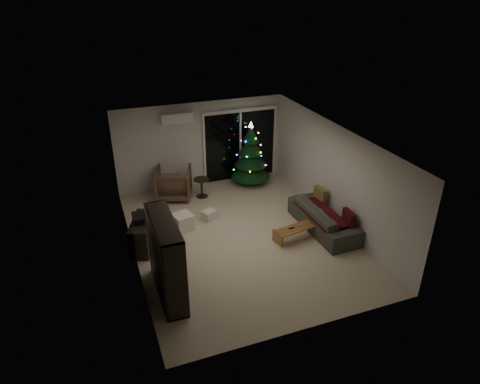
% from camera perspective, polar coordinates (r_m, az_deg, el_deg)
% --- Properties ---
extents(room, '(6.50, 7.51, 2.60)m').
position_cam_1_polar(room, '(11.28, -0.43, 2.67)').
color(room, beige).
rests_on(room, ground).
extents(bookshelf, '(0.99, 1.69, 1.65)m').
position_cam_1_polar(bookshelf, '(8.32, -11.19, -8.96)').
color(bookshelf, black).
rests_on(bookshelf, floor).
extents(media_cabinet, '(0.79, 1.21, 0.71)m').
position_cam_1_polar(media_cabinet, '(10.08, -12.83, -5.46)').
color(media_cabinet, black).
rests_on(media_cabinet, floor).
extents(stereo, '(0.36, 0.42, 0.15)m').
position_cam_1_polar(stereo, '(9.86, -13.08, -3.35)').
color(stereo, black).
rests_on(stereo, media_cabinet).
extents(armchair, '(1.20, 1.22, 0.88)m').
position_cam_1_polar(armchair, '(12.14, -8.82, 1.17)').
color(armchair, brown).
rests_on(armchair, floor).
extents(ottoman, '(0.55, 0.55, 0.40)m').
position_cam_1_polar(ottoman, '(10.69, -7.63, -3.94)').
color(ottoman, silver).
rests_on(ottoman, floor).
extents(cardboard_box_a, '(0.47, 0.37, 0.32)m').
position_cam_1_polar(cardboard_box_a, '(10.61, -10.23, -4.68)').
color(cardboard_box_a, beige).
rests_on(cardboard_box_a, floor).
extents(cardboard_box_b, '(0.44, 0.40, 0.25)m').
position_cam_1_polar(cardboard_box_b, '(11.07, -4.12, -3.07)').
color(cardboard_box_b, beige).
rests_on(cardboard_box_b, floor).
extents(side_table, '(0.52, 0.52, 0.55)m').
position_cam_1_polar(side_table, '(12.16, -5.13, 0.57)').
color(side_table, black).
rests_on(side_table, floor).
extents(floor_lamp, '(0.30, 0.30, 1.88)m').
position_cam_1_polar(floor_lamp, '(12.66, -8.62, 4.74)').
color(floor_lamp, black).
rests_on(floor_lamp, floor).
extents(sofa, '(0.89, 2.20, 0.64)m').
position_cam_1_polar(sofa, '(10.73, 11.10, -3.36)').
color(sofa, '#383C35').
rests_on(sofa, floor).
extents(sofa_throw, '(0.68, 1.58, 0.05)m').
position_cam_1_polar(sofa_throw, '(10.62, 10.71, -2.79)').
color(sofa_throw, '#3F0B0F').
rests_on(sofa_throw, sofa).
extents(cushion_a, '(0.16, 0.43, 0.42)m').
position_cam_1_polar(cushion_a, '(11.21, 10.64, -0.44)').
color(cushion_a, olive).
rests_on(cushion_a, sofa).
extents(cushion_b, '(0.16, 0.43, 0.42)m').
position_cam_1_polar(cushion_b, '(10.27, 14.27, -3.53)').
color(cushion_b, '#3F0B0F').
rests_on(cushion_b, sofa).
extents(coffee_table, '(1.11, 0.56, 0.34)m').
position_cam_1_polar(coffee_table, '(10.29, 7.58, -5.48)').
color(coffee_table, olive).
rests_on(coffee_table, floor).
extents(remote_a, '(0.13, 0.04, 0.02)m').
position_cam_1_polar(remote_a, '(10.13, 6.88, -4.80)').
color(remote_a, black).
rests_on(remote_a, coffee_table).
extents(remote_b, '(0.13, 0.08, 0.02)m').
position_cam_1_polar(remote_b, '(10.27, 8.00, -4.40)').
color(remote_b, slate).
rests_on(remote_b, coffee_table).
extents(christmas_tree, '(1.54, 1.54, 1.93)m').
position_cam_1_polar(christmas_tree, '(12.69, 1.44, 5.21)').
color(christmas_tree, black).
rests_on(christmas_tree, floor).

